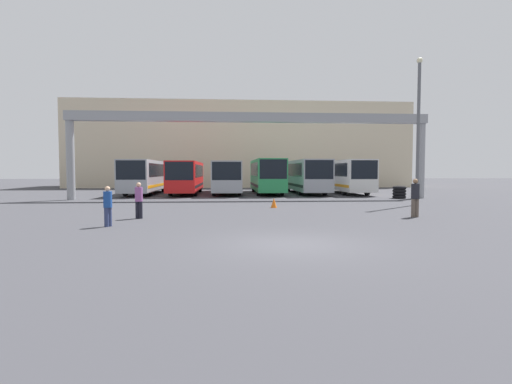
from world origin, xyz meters
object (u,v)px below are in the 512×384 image
at_px(bus_slot_1, 187,175).
at_px(lamp_post, 418,126).
at_px(bus_slot_3, 267,174).
at_px(bus_slot_4, 305,174).
at_px(traffic_cone, 274,203).
at_px(pedestrian_near_right, 108,205).
at_px(bus_slot_0, 146,175).
at_px(pedestrian_far_center, 415,197).
at_px(bus_slot_5, 346,175).
at_px(bus_slot_2, 227,175).
at_px(tire_stack, 399,192).
at_px(pedestrian_near_center, 139,199).

xyz_separation_m(bus_slot_1, lamp_post, (15.88, -13.88, 3.26)).
relative_size(bus_slot_3, bus_slot_4, 0.91).
bearing_deg(lamp_post, traffic_cone, -172.78).
distance_m(bus_slot_4, pedestrian_near_right, 25.65).
relative_size(bus_slot_0, lamp_post, 1.31).
bearing_deg(pedestrian_far_center, lamp_post, -120.92).
bearing_deg(bus_slot_5, pedestrian_near_right, -126.53).
bearing_deg(bus_slot_1, pedestrian_near_right, -92.07).
distance_m(bus_slot_0, traffic_cone, 18.38).
xyz_separation_m(bus_slot_0, bus_slot_1, (3.81, -0.02, -0.06)).
distance_m(bus_slot_2, pedestrian_near_right, 23.05).
xyz_separation_m(bus_slot_4, tire_stack, (5.97, -7.92, -1.35)).
bearing_deg(bus_slot_1, pedestrian_far_center, -58.09).
relative_size(bus_slot_0, pedestrian_near_center, 7.34).
xyz_separation_m(pedestrian_far_center, lamp_post, (3.24, 6.42, 4.04)).
height_order(bus_slot_3, tire_stack, bus_slot_3).
distance_m(bus_slot_0, bus_slot_5, 19.06).
height_order(bus_slot_4, pedestrian_near_right, bus_slot_4).
distance_m(bus_slot_3, pedestrian_near_right, 23.57).
bearing_deg(tire_stack, bus_slot_5, 107.01).
bearing_deg(lamp_post, bus_slot_4, 107.82).
relative_size(pedestrian_near_right, tire_stack, 1.52).
bearing_deg(traffic_cone, pedestrian_near_center, -144.31).
relative_size(bus_slot_1, traffic_cone, 20.95).
bearing_deg(traffic_cone, bus_slot_2, 100.43).
relative_size(bus_slot_1, pedestrian_near_right, 7.64).
distance_m(bus_slot_2, lamp_post, 18.71).
height_order(pedestrian_near_right, pedestrian_near_center, pedestrian_near_center).
relative_size(pedestrian_near_center, tire_stack, 1.58).
relative_size(bus_slot_5, lamp_post, 1.11).
relative_size(bus_slot_1, lamp_post, 1.30).
bearing_deg(pedestrian_near_right, bus_slot_4, 5.28).
relative_size(bus_slot_1, pedestrian_near_center, 7.32).
xyz_separation_m(bus_slot_0, pedestrian_far_center, (16.45, -20.32, -0.84)).
xyz_separation_m(bus_slot_3, tire_stack, (9.77, -7.38, -1.37)).
relative_size(bus_slot_5, pedestrian_near_center, 6.27).
height_order(pedestrian_near_center, tire_stack, pedestrian_near_center).
relative_size(bus_slot_3, pedestrian_far_center, 6.07).
bearing_deg(tire_stack, bus_slot_1, 155.51).
height_order(bus_slot_2, pedestrian_near_center, bus_slot_2).
distance_m(bus_slot_2, pedestrian_far_center, 22.18).
distance_m(bus_slot_3, lamp_post, 16.01).
xyz_separation_m(bus_slot_3, pedestrian_far_center, (5.03, -19.75, -0.89)).
height_order(bus_slot_0, traffic_cone, bus_slot_0).
relative_size(pedestrian_far_center, pedestrian_near_center, 1.10).
bearing_deg(pedestrian_near_right, lamp_post, -28.83).
bearing_deg(pedestrian_near_right, bus_slot_3, 12.82).
bearing_deg(bus_slot_1, bus_slot_2, 0.48).
distance_m(bus_slot_3, traffic_cone, 14.64).
bearing_deg(bus_slot_0, bus_slot_1, -0.28).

